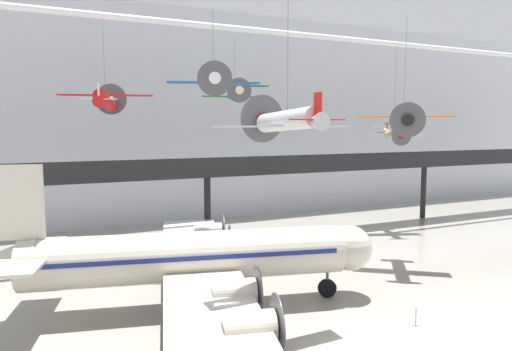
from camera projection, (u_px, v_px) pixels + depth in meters
ground_plane at (364, 350)px, 24.78m from camera, size 260.00×260.00×0.00m
hangar_back_wall at (175, 117)px, 58.34m from camera, size 140.00×3.00×26.87m
mezzanine_walkway at (210, 172)px, 46.88m from camera, size 110.00×3.20×9.07m
ceiling_truss_beam at (213, 26)px, 44.29m from camera, size 120.00×0.60×0.60m
airliner_silver_main at (187, 257)px, 30.20m from camera, size 26.21×30.28×9.80m
suspended_plane_green_biplane at (235, 93)px, 48.17m from camera, size 7.10×5.88×7.02m
suspended_plane_orange_highwing at (404, 122)px, 39.39m from camera, size 7.12×6.62×10.13m
suspended_plane_red_highwing at (105, 100)px, 42.38m from camera, size 8.61×7.24×8.14m
suspended_plane_silver_racer at (287, 121)px, 25.47m from camera, size 8.31×6.78×10.25m
suspended_plane_blue_trainer at (213, 80)px, 37.58m from camera, size 7.58×6.40×7.10m
suspended_plane_cream_biplane at (394, 132)px, 52.54m from camera, size 6.26×5.38×11.29m
stanchion_barrier at (416, 320)px, 27.90m from camera, size 0.36×0.36×1.08m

